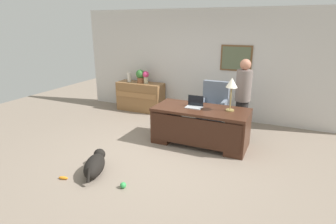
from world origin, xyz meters
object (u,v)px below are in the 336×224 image
Objects in this scene: potted_plant at (140,76)px; dog_toy_ball at (123,185)px; credenza at (141,97)px; armchair at (213,107)px; vase_with_flowers at (146,76)px; desk at (200,125)px; vase_empty at (129,77)px; person_standing at (243,98)px; dog_toy_bone at (63,178)px; laptop at (195,104)px; desk_lamp at (232,85)px; dog_lying at (95,164)px.

dog_toy_ball is (1.68, -3.47, -0.94)m from potted_plant.
credenza is 1.22× the size of armchair.
armchair is 2.13m from vase_with_flowers.
vase_empty is at bearing 149.92° from desk.
person_standing is 10.77× the size of dog_toy_bone.
dog_toy_bone is (1.05, -3.66, -0.89)m from vase_empty.
laptop is 2.52m from potted_plant.
vase_with_flowers reaches higher than vase_empty.
desk is 12.03× the size of dog_toy_bone.
dog_toy_bone is at bearing -132.22° from desk_lamp.
dog_toy_ball is at bearing -117.33° from desk_lamp.
credenza is 2.56m from laptop.
desk_lamp reaches higher than dog_toy_bone.
desk is 2.41× the size of dog_lying.
desk_lamp reaches higher than dog_lying.
desk is 5.81× the size of laptop.
armchair is 0.83m from person_standing.
dog_lying is at bearing -112.26° from armchair.
vase_with_flowers is (-0.86, 3.29, 0.83)m from dog_lying.
dog_toy_bone is at bearing -121.71° from laptop.
armchair is at bearing 157.36° from person_standing.
vase_empty is (-1.39, 3.29, 0.76)m from dog_lying.
armchair is 2.30m from potted_plant.
person_standing is 3.33m from vase_empty.
potted_plant is (-1.03, 3.29, 0.83)m from dog_lying.
credenza is at bearing 145.53° from laptop.
armchair is at bearing -9.92° from vase_empty.
armchair is at bearing 91.21° from desk.
vase_empty is at bearing 180.00° from potted_plant.
desk_lamp is at bearing 47.78° from dog_toy_bone.
desk is 2.74m from potted_plant.
desk is at bearing -167.89° from desk_lamp.
armchair reaches higher than desk.
credenza is 0.79× the size of person_standing.
person_standing is at bearing 66.29° from dog_toy_ball.
dog_toy_bone is at bearing -125.17° from desk.
vase_with_flowers is at bearing 164.87° from person_standing.
vase_with_flowers reaches higher than dog_toy_ball.
vase_empty is at bearing 156.22° from desk_lamp.
laptop is 2.73m from dog_toy_bone.
armchair is at bearing 82.64° from laptop.
credenza reaches higher than dog_toy_ball.
dog_toy_ball is at bearing -113.71° from person_standing.
desk_lamp is 3.32m from dog_toy_bone.
vase_with_flowers is 3.90m from dog_toy_ball.
dog_lying is at bearing 47.20° from dog_toy_bone.
credenza reaches higher than dog_lying.
armchair is 4.24× the size of vase_empty.
vase_with_flowers is at bearing 98.09° from dog_toy_bone.
potted_plant is (-2.20, 0.45, 0.51)m from armchair.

